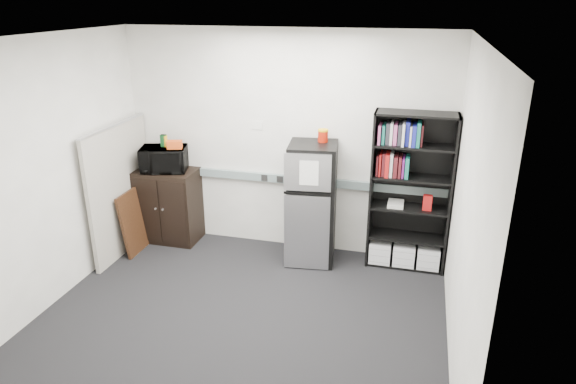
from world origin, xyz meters
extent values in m
plane|color=black|center=(0.00, 0.00, 0.00)|extent=(4.00, 4.00, 0.00)
cube|color=silver|center=(0.00, 1.75, 1.35)|extent=(4.00, 0.02, 2.70)
cube|color=silver|center=(2.00, 0.00, 1.35)|extent=(0.02, 3.50, 2.70)
cube|color=silver|center=(-2.00, 0.00, 1.35)|extent=(0.02, 3.50, 2.70)
cube|color=white|center=(0.00, 0.00, 2.70)|extent=(4.00, 3.50, 0.02)
cube|color=gray|center=(0.00, 1.72, 0.90)|extent=(3.92, 0.05, 0.10)
cube|color=white|center=(-0.35, 1.74, 1.55)|extent=(0.14, 0.00, 0.10)
cube|color=black|center=(1.09, 1.56, 0.93)|extent=(0.02, 0.34, 1.85)
cube|color=black|center=(1.97, 1.56, 0.93)|extent=(0.02, 0.34, 1.85)
cube|color=black|center=(1.53, 1.72, 0.93)|extent=(0.90, 0.02, 1.85)
cube|color=black|center=(1.53, 1.56, 1.84)|extent=(0.90, 0.34, 0.02)
cube|color=black|center=(1.53, 1.56, 0.02)|extent=(0.85, 0.32, 0.03)
cube|color=black|center=(1.53, 1.56, 0.37)|extent=(0.85, 0.32, 0.03)
cube|color=black|center=(1.53, 1.56, 0.74)|extent=(0.85, 0.32, 0.02)
cube|color=black|center=(1.53, 1.56, 1.11)|extent=(0.85, 0.32, 0.02)
cube|color=black|center=(1.53, 1.56, 1.48)|extent=(0.85, 0.32, 0.02)
cube|color=silver|center=(1.25, 1.55, 0.16)|extent=(0.25, 0.30, 0.25)
cube|color=silver|center=(1.53, 1.55, 0.16)|extent=(0.25, 0.30, 0.25)
cube|color=silver|center=(1.81, 1.55, 0.16)|extent=(0.25, 0.30, 0.25)
cube|color=#AAA496|center=(-1.90, 1.08, 0.80)|extent=(0.05, 1.30, 1.60)
cube|color=#B2B2B7|center=(-1.90, 1.08, 1.61)|extent=(0.06, 1.30, 0.02)
cube|color=black|center=(-1.50, 1.50, 0.48)|extent=(0.77, 0.48, 0.96)
cube|color=black|center=(-1.68, 1.26, 0.48)|extent=(0.35, 0.01, 0.84)
cube|color=black|center=(-1.32, 1.26, 0.48)|extent=(0.35, 0.01, 0.84)
cylinder|color=#B2B2B7|center=(-1.55, 1.25, 0.53)|extent=(0.02, 0.02, 0.02)
cylinder|color=#B2B2B7|center=(-1.45, 1.25, 0.53)|extent=(0.02, 0.02, 0.02)
imported|color=black|center=(-1.50, 1.48, 1.11)|extent=(0.64, 0.51, 0.31)
cube|color=#175020|center=(-1.50, 1.52, 1.34)|extent=(0.07, 0.06, 0.15)
cube|color=#0C3716|center=(-1.50, 1.52, 1.34)|extent=(0.08, 0.06, 0.15)
cube|color=gold|center=(-1.49, 1.52, 1.33)|extent=(0.08, 0.06, 0.14)
cube|color=#DC4D16|center=(-1.33, 1.47, 1.31)|extent=(0.20, 0.15, 0.10)
cube|color=black|center=(0.42, 1.43, 0.72)|extent=(0.61, 0.61, 1.44)
cube|color=#B8B8BD|center=(0.42, 1.14, 1.21)|extent=(0.52, 0.08, 0.43)
cube|color=#B8B8BD|center=(0.42, 1.14, 0.47)|extent=(0.52, 0.08, 0.92)
cube|color=black|center=(0.42, 1.13, 0.96)|extent=(0.52, 0.07, 0.03)
cube|color=white|center=(0.44, 1.13, 1.21)|extent=(0.21, 0.03, 0.28)
cube|color=black|center=(0.42, 1.43, 1.45)|extent=(0.61, 0.61, 0.02)
cylinder|color=#A71807|center=(0.51, 1.55, 1.53)|extent=(0.12, 0.12, 0.14)
cylinder|color=gold|center=(0.51, 1.55, 1.61)|extent=(0.12, 0.12, 0.02)
cube|color=black|center=(-1.77, 1.13, 0.40)|extent=(0.13, 0.62, 0.79)
cube|color=silver|center=(-1.75, 1.13, 0.40)|extent=(0.09, 0.52, 0.67)
camera|label=1|loc=(1.56, -4.07, 3.03)|focal=32.00mm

